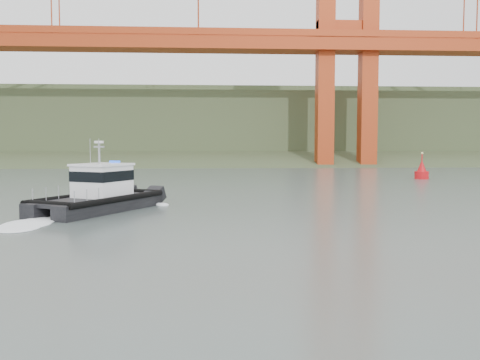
{
  "coord_description": "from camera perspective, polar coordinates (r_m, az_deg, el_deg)",
  "views": [
    {
      "loc": [
        -3.79,
        -22.38,
        4.75
      ],
      "look_at": [
        -1.73,
        9.78,
        2.4
      ],
      "focal_mm": 40.0,
      "sensor_mm": 36.0,
      "label": 1
    }
  ],
  "objects": [
    {
      "name": "ground",
      "position": [
        23.19,
        5.87,
        -7.67
      ],
      "size": [
        400.0,
        400.0,
        0.0
      ],
      "primitive_type": "plane",
      "color": "#485650",
      "rests_on": "ground"
    },
    {
      "name": "headlands",
      "position": [
        147.94,
        -2.21,
        5.06
      ],
      "size": [
        500.0,
        105.36,
        27.12
      ],
      "color": "#324326",
      "rests_on": "ground"
    },
    {
      "name": "patrol_boat",
      "position": [
        37.63,
        -14.75,
        -1.32
      ],
      "size": [
        8.09,
        10.71,
        4.94
      ],
      "rotation": [
        0.0,
        0.0,
        -0.5
      ],
      "color": "black",
      "rests_on": "ground"
    },
    {
      "name": "nav_buoy",
      "position": [
        70.91,
        18.81,
        0.87
      ],
      "size": [
        1.72,
        1.72,
        3.59
      ],
      "color": "red",
      "rests_on": "ground"
    }
  ]
}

